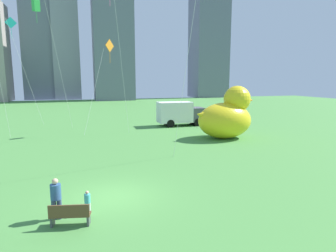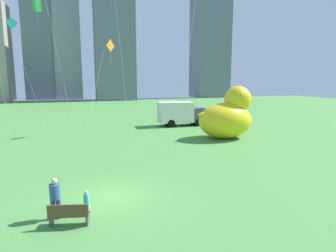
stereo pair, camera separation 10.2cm
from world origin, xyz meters
The scene contains 10 objects.
ground_plane centered at (0.00, 0.00, 0.00)m, with size 140.00×140.00×0.00m, color #4A8940.
park_bench centered at (-1.86, -2.29, 0.47)m, with size 1.57×0.77×0.90m.
person_adult centered at (-2.37, -1.52, 0.93)m, with size 0.41×0.41×1.68m.
person_child centered at (-1.19, -1.44, 0.55)m, with size 0.25×0.25×1.00m.
giant_inflatable_duck centered at (11.89, 11.04, 2.09)m, with size 5.94×3.81×4.92m.
box_truck centered at (10.14, 19.44, 1.44)m, with size 5.56×2.50×2.85m.
city_skyline centered at (5.15, 71.75, 16.84)m, with size 69.08×15.49×39.51m.
kite_green centered at (-5.04, 20.40, 12.83)m, with size 3.34×4.02×13.57m.
kite_teal centered at (-8.24, 24.94, 11.32)m, with size 3.37×2.96×12.54m.
kite_orange centered at (1.74, 17.12, 8.47)m, with size 3.30×3.30×9.47m.
Camera 2 is at (-1.23, -13.22, 5.50)m, focal length 31.03 mm.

